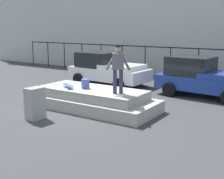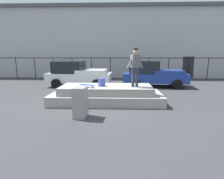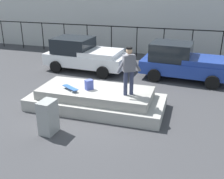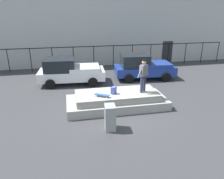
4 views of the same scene
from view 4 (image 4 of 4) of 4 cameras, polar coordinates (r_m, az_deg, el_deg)
ground_plane at (r=11.48m, az=0.55°, el=-4.70°), size 60.00×60.00×0.00m
concrete_ledge at (r=11.43m, az=1.30°, el=-2.84°), size 5.19×2.20×0.80m
skateboarder at (r=11.13m, az=8.25°, el=4.12°), size 0.81×0.54×1.72m
skateboard at (r=10.70m, az=-2.58°, el=-1.42°), size 0.78×0.58×0.12m
backpack at (r=11.04m, az=0.44°, el=-0.22°), size 0.33×0.34×0.37m
car_white_pickup_near at (r=15.19m, az=-11.07°, el=4.78°), size 4.52×2.39×1.76m
car_blue_pickup_mid at (r=16.13m, az=8.00°, el=5.91°), size 4.45×2.32×1.79m
utility_box at (r=9.26m, az=-0.52°, el=-7.35°), size 0.48×0.63×1.11m
fence_row at (r=18.85m, az=-4.81°, el=9.39°), size 24.06×0.06×1.93m
warehouse_building at (r=23.76m, az=-6.62°, el=16.58°), size 36.59×9.13×6.66m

